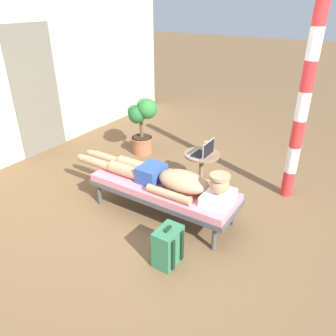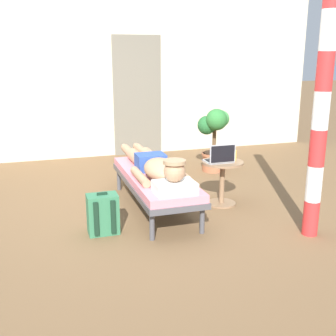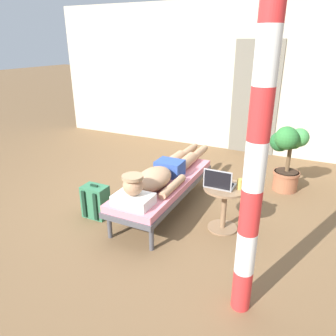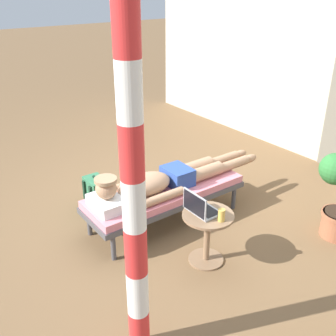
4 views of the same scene
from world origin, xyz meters
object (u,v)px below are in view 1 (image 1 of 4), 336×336
backpack (167,246)px  porch_post (303,106)px  potted_plant (142,122)px  drink_glass (206,146)px  person_reclining (166,177)px  side_table (201,165)px  lounge_chair (163,189)px  laptop (204,152)px

backpack → porch_post: bearing=-18.7°
potted_plant → drink_glass: bearing=-104.1°
person_reclining → drink_glass: person_reclining is taller
drink_glass → porch_post: size_ratio=0.05×
side_table → backpack: side_table is taller
lounge_chair → side_table: side_table is taller
person_reclining → backpack: size_ratio=5.12×
side_table → laptop: laptop is taller
backpack → porch_post: porch_post is taller
side_table → drink_glass: drink_glass is taller
lounge_chair → side_table: (0.80, -0.09, 0.01)m
laptop → drink_glass: (0.21, 0.07, -0.00)m
lounge_chair → potted_plant: size_ratio=1.87×
drink_glass → backpack: (-1.62, -0.42, -0.38)m
porch_post → potted_plant: bearing=89.6°
laptop → backpack: bearing=-166.1°
laptop → potted_plant: potted_plant is taller
side_table → laptop: size_ratio=1.69×
lounge_chair → porch_post: (1.26, -1.15, 0.88)m
side_table → backpack: bearing=-164.8°
drink_glass → porch_post: (0.32, -1.08, 0.64)m
drink_glass → potted_plant: bearing=75.9°
lounge_chair → potted_plant: bearing=44.4°
side_table → potted_plant: 1.45m
porch_post → side_table: bearing=113.8°
person_reclining → side_table: size_ratio=4.15×
person_reclining → potted_plant: size_ratio=2.24×
drink_glass → potted_plant: size_ratio=0.12×
drink_glass → potted_plant: (0.33, 1.33, -0.02)m
lounge_chair → drink_glass: (0.95, -0.07, 0.24)m
laptop → lounge_chair: bearing=168.8°
side_table → porch_post: (0.47, -1.06, 0.87)m
potted_plant → side_table: bearing=-109.7°
potted_plant → person_reclining: bearing=-134.8°
potted_plant → porch_post: (-0.02, -2.41, 0.66)m
person_reclining → backpack: 0.88m
side_table → backpack: size_ratio=1.23×
person_reclining → drink_glass: 0.95m
side_table → potted_plant: size_ratio=0.54×
lounge_chair → drink_glass: drink_glass is taller
porch_post → drink_glass: bearing=106.4°
laptop → side_table: bearing=40.5°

